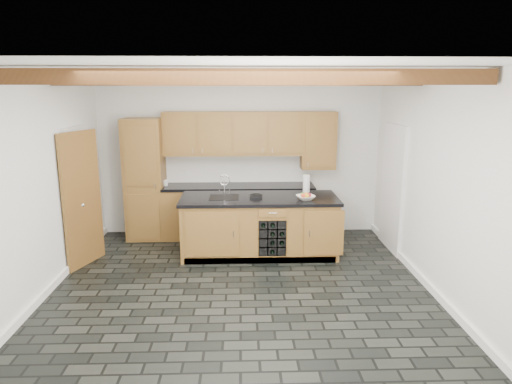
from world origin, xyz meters
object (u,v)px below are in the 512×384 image
(kitchen_scale, at_px, (256,196))
(paper_towel, at_px, (306,184))
(fruit_bowl, at_px, (306,198))
(island, at_px, (260,226))

(kitchen_scale, height_order, paper_towel, paper_towel)
(kitchen_scale, relative_size, fruit_bowl, 0.70)
(paper_towel, bearing_deg, fruit_bowl, -99.03)
(island, distance_m, paper_towel, 1.05)
(island, height_order, kitchen_scale, kitchen_scale)
(paper_towel, bearing_deg, island, -155.51)
(fruit_bowl, bearing_deg, kitchen_scale, 167.40)
(island, relative_size, kitchen_scale, 12.69)
(paper_towel, bearing_deg, kitchen_scale, -156.38)
(island, bearing_deg, kitchen_scale, -169.02)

